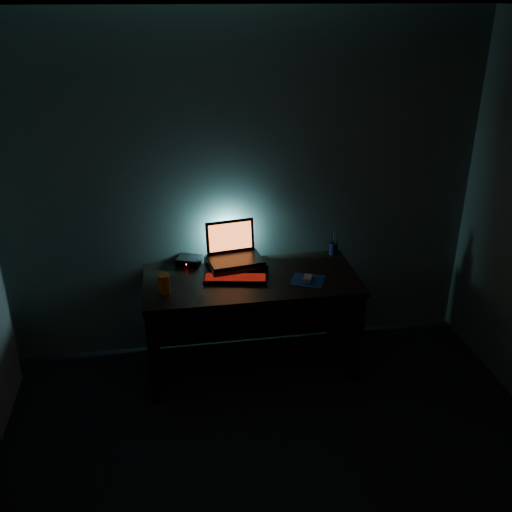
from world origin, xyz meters
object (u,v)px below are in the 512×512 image
Objects in this scene: pen_cup at (334,249)px; router at (189,261)px; keyboard at (235,279)px; laptop at (233,250)px; juice_glass at (164,284)px; mouse at (308,278)px.

pen_cup is 0.44× the size of router.
keyboard is 0.43m from router.
router is at bearing 158.92° from laptop.
pen_cup is at bearing 17.91° from juice_glass.
keyboard is at bearing -103.23° from laptop.
laptop is at bearing 168.85° from mouse.
mouse is (0.48, -0.33, -0.10)m from laptop.
laptop is at bearing -175.02° from pen_cup.
laptop is 0.59m from mouse.
router is (-0.30, 0.31, 0.01)m from keyboard.
juice_glass reaches higher than router.
laptop reaches higher than pen_cup.
keyboard is 0.50m from mouse.
mouse is 0.98× the size of pen_cup.
keyboard is 5.10× the size of mouse.
laptop is at bearing 9.59° from router.
mouse is (0.49, -0.09, 0.00)m from keyboard.
pen_cup reaches higher than router.
laptop reaches higher than juice_glass.
keyboard is 0.50m from juice_glass.
mouse is 0.98m from juice_glass.
pen_cup is (0.80, 0.31, 0.03)m from keyboard.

